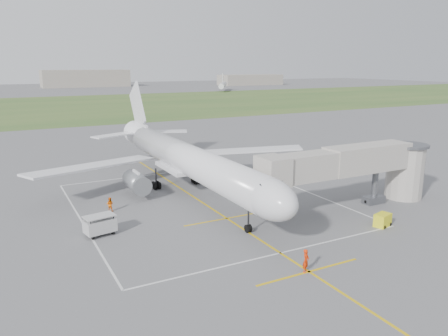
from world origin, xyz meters
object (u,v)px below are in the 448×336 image
gpu_unit (383,220)px  ramp_worker_nose (306,261)px  jet_bridge (362,167)px  airliner (187,160)px  ramp_worker_wing (110,204)px  baggage_cart (100,225)px

gpu_unit → ramp_worker_nose: (-13.30, -4.41, 0.31)m
jet_bridge → ramp_worker_nose: bearing=-147.0°
airliner → ramp_worker_wing: airliner is taller
jet_bridge → baggage_cart: size_ratio=7.48×
baggage_cart → ramp_worker_wing: baggage_cart is taller
jet_bridge → gpu_unit: 7.72m
airliner → baggage_cart: 16.31m
airliner → gpu_unit: bearing=-57.2°
ramp_worker_wing → gpu_unit: bearing=174.1°
jet_bridge → airliner: bearing=137.8°
jet_bridge → gpu_unit: bearing=-114.3°
jet_bridge → baggage_cart: 29.48m
baggage_cart → ramp_worker_nose: size_ratio=1.62×
gpu_unit → baggage_cart: bearing=141.4°
jet_bridge → ramp_worker_nose: size_ratio=12.13×
baggage_cart → gpu_unit: bearing=-33.6°
airliner → ramp_worker_nose: size_ratio=24.24×
jet_bridge → gpu_unit: jet_bridge is taller
airliner → ramp_worker_wing: bearing=-166.4°
airliner → gpu_unit: airliner is taller
airliner → ramp_worker_nose: (-0.27, -24.63, -3.43)m
ramp_worker_wing → jet_bridge: bearing=-173.0°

